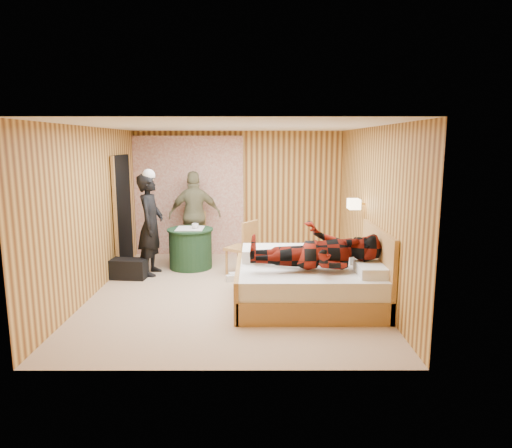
{
  "coord_description": "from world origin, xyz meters",
  "views": [
    {
      "loc": [
        0.34,
        -6.77,
        2.26
      ],
      "look_at": [
        0.35,
        0.03,
        1.05
      ],
      "focal_mm": 32.0,
      "sensor_mm": 36.0,
      "label": 1
    }
  ],
  "objects_px": {
    "bed": "(310,282)",
    "duffel_bag": "(129,269)",
    "nightstand": "(354,272)",
    "man_on_bed": "(315,240)",
    "wall_lamp": "(354,204)",
    "round_table": "(191,248)",
    "man_at_table": "(195,215)",
    "chair_far": "(195,232)",
    "chair_near": "(245,244)",
    "woman_standing": "(151,225)"
  },
  "relations": [
    {
      "from": "nightstand",
      "to": "man_at_table",
      "type": "height_order",
      "value": "man_at_table"
    },
    {
      "from": "chair_near",
      "to": "man_at_table",
      "type": "relative_size",
      "value": 0.56
    },
    {
      "from": "round_table",
      "to": "chair_far",
      "type": "distance_m",
      "value": 0.68
    },
    {
      "from": "bed",
      "to": "duffel_bag",
      "type": "relative_size",
      "value": 3.44
    },
    {
      "from": "nightstand",
      "to": "duffel_bag",
      "type": "bearing_deg",
      "value": 171.1
    },
    {
      "from": "chair_far",
      "to": "man_at_table",
      "type": "height_order",
      "value": "man_at_table"
    },
    {
      "from": "duffel_bag",
      "to": "man_on_bed",
      "type": "distance_m",
      "value": 3.39
    },
    {
      "from": "nightstand",
      "to": "chair_near",
      "type": "relative_size",
      "value": 0.59
    },
    {
      "from": "wall_lamp",
      "to": "chair_far",
      "type": "height_order",
      "value": "wall_lamp"
    },
    {
      "from": "round_table",
      "to": "man_on_bed",
      "type": "height_order",
      "value": "man_on_bed"
    },
    {
      "from": "duffel_bag",
      "to": "woman_standing",
      "type": "height_order",
      "value": "woman_standing"
    },
    {
      "from": "man_on_bed",
      "to": "round_table",
      "type": "bearing_deg",
      "value": 132.84
    },
    {
      "from": "nightstand",
      "to": "man_on_bed",
      "type": "relative_size",
      "value": 0.32
    },
    {
      "from": "wall_lamp",
      "to": "nightstand",
      "type": "xyz_separation_m",
      "value": [
        -0.04,
        -0.35,
        -1.02
      ]
    },
    {
      "from": "chair_far",
      "to": "woman_standing",
      "type": "relative_size",
      "value": 0.53
    },
    {
      "from": "bed",
      "to": "nightstand",
      "type": "height_order",
      "value": "bed"
    },
    {
      "from": "round_table",
      "to": "duffel_bag",
      "type": "xyz_separation_m",
      "value": [
        -0.95,
        -0.68,
        -0.21
      ]
    },
    {
      "from": "duffel_bag",
      "to": "woman_standing",
      "type": "distance_m",
      "value": 0.83
    },
    {
      "from": "wall_lamp",
      "to": "duffel_bag",
      "type": "height_order",
      "value": "wall_lamp"
    },
    {
      "from": "chair_near",
      "to": "man_on_bed",
      "type": "xyz_separation_m",
      "value": [
        0.99,
        -1.66,
        0.42
      ]
    },
    {
      "from": "bed",
      "to": "duffel_bag",
      "type": "xyz_separation_m",
      "value": [
        -2.92,
        1.24,
        -0.15
      ]
    },
    {
      "from": "bed",
      "to": "round_table",
      "type": "xyz_separation_m",
      "value": [
        -1.96,
        1.92,
        0.05
      ]
    },
    {
      "from": "wall_lamp",
      "to": "bed",
      "type": "bearing_deg",
      "value": -128.18
    },
    {
      "from": "duffel_bag",
      "to": "man_at_table",
      "type": "xyz_separation_m",
      "value": [
        0.95,
        1.37,
        0.7
      ]
    },
    {
      "from": "chair_far",
      "to": "duffel_bag",
      "type": "relative_size",
      "value": 1.58
    },
    {
      "from": "man_at_table",
      "to": "chair_near",
      "type": "bearing_deg",
      "value": 122.43
    },
    {
      "from": "wall_lamp",
      "to": "man_at_table",
      "type": "height_order",
      "value": "man_at_table"
    },
    {
      "from": "wall_lamp",
      "to": "man_at_table",
      "type": "bearing_deg",
      "value": 149.97
    },
    {
      "from": "woman_standing",
      "to": "wall_lamp",
      "type": "bearing_deg",
      "value": -94.72
    },
    {
      "from": "bed",
      "to": "duffel_bag",
      "type": "height_order",
      "value": "bed"
    },
    {
      "from": "man_on_bed",
      "to": "nightstand",
      "type": "bearing_deg",
      "value": 50.8
    },
    {
      "from": "nightstand",
      "to": "round_table",
      "type": "bearing_deg",
      "value": 155.31
    },
    {
      "from": "wall_lamp",
      "to": "round_table",
      "type": "distance_m",
      "value": 3.05
    },
    {
      "from": "nightstand",
      "to": "man_at_table",
      "type": "bearing_deg",
      "value": 144.4
    },
    {
      "from": "round_table",
      "to": "man_on_bed",
      "type": "bearing_deg",
      "value": -47.16
    },
    {
      "from": "chair_far",
      "to": "chair_near",
      "type": "relative_size",
      "value": 0.97
    },
    {
      "from": "bed",
      "to": "man_at_table",
      "type": "relative_size",
      "value": 1.17
    },
    {
      "from": "chair_far",
      "to": "man_at_table",
      "type": "xyz_separation_m",
      "value": [
        0.0,
        0.03,
        0.32
      ]
    },
    {
      "from": "woman_standing",
      "to": "man_at_table",
      "type": "xyz_separation_m",
      "value": [
        0.62,
        1.1,
        -0.01
      ]
    },
    {
      "from": "nightstand",
      "to": "chair_near",
      "type": "height_order",
      "value": "chair_near"
    },
    {
      "from": "nightstand",
      "to": "woman_standing",
      "type": "xyz_separation_m",
      "value": [
        -3.34,
        0.84,
        0.59
      ]
    },
    {
      "from": "wall_lamp",
      "to": "chair_near",
      "type": "relative_size",
      "value": 0.27
    },
    {
      "from": "nightstand",
      "to": "man_on_bed",
      "type": "bearing_deg",
      "value": -129.2
    },
    {
      "from": "wall_lamp",
      "to": "bed",
      "type": "distance_m",
      "value": 1.62
    },
    {
      "from": "bed",
      "to": "round_table",
      "type": "height_order",
      "value": "bed"
    },
    {
      "from": "nightstand",
      "to": "man_at_table",
      "type": "relative_size",
      "value": 0.33
    },
    {
      "from": "nightstand",
      "to": "man_on_bed",
      "type": "distance_m",
      "value": 1.35
    },
    {
      "from": "chair_far",
      "to": "man_at_table",
      "type": "bearing_deg",
      "value": 83.54
    },
    {
      "from": "chair_far",
      "to": "woman_standing",
      "type": "height_order",
      "value": "woman_standing"
    },
    {
      "from": "wall_lamp",
      "to": "round_table",
      "type": "relative_size",
      "value": 0.31
    }
  ]
}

